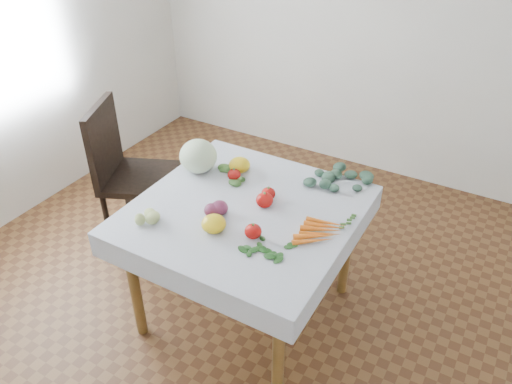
{
  "coord_description": "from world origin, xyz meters",
  "views": [
    {
      "loc": [
        1.1,
        -1.81,
        2.28
      ],
      "look_at": [
        0.02,
        0.08,
        0.82
      ],
      "focal_mm": 35.0,
      "sensor_mm": 36.0,
      "label": 1
    }
  ],
  "objects_px": {
    "table": "(245,224)",
    "heirloom_back": "(240,165)",
    "chair": "(124,166)",
    "carrot_bunch": "(319,231)",
    "cabbage": "(198,156)"
  },
  "relations": [
    {
      "from": "chair",
      "to": "cabbage",
      "type": "distance_m",
      "value": 0.7
    },
    {
      "from": "chair",
      "to": "cabbage",
      "type": "xyz_separation_m",
      "value": [
        0.65,
        -0.04,
        0.28
      ]
    },
    {
      "from": "table",
      "to": "carrot_bunch",
      "type": "xyz_separation_m",
      "value": [
        0.42,
        -0.0,
        0.12
      ]
    },
    {
      "from": "table",
      "to": "cabbage",
      "type": "relative_size",
      "value": 4.62
    },
    {
      "from": "table",
      "to": "chair",
      "type": "height_order",
      "value": "chair"
    },
    {
      "from": "chair",
      "to": "heirloom_back",
      "type": "xyz_separation_m",
      "value": [
        0.86,
        0.07,
        0.22
      ]
    },
    {
      "from": "heirloom_back",
      "to": "chair",
      "type": "bearing_deg",
      "value": -175.05
    },
    {
      "from": "table",
      "to": "heirloom_back",
      "type": "xyz_separation_m",
      "value": [
        -0.22,
        0.3,
        0.15
      ]
    },
    {
      "from": "table",
      "to": "chair",
      "type": "relative_size",
      "value": 0.99
    },
    {
      "from": "table",
      "to": "carrot_bunch",
      "type": "relative_size",
      "value": 3.62
    },
    {
      "from": "table",
      "to": "heirloom_back",
      "type": "distance_m",
      "value": 0.4
    },
    {
      "from": "cabbage",
      "to": "carrot_bunch",
      "type": "distance_m",
      "value": 0.88
    },
    {
      "from": "chair",
      "to": "cabbage",
      "type": "height_order",
      "value": "chair"
    },
    {
      "from": "cabbage",
      "to": "heirloom_back",
      "type": "bearing_deg",
      "value": 27.4
    },
    {
      "from": "heirloom_back",
      "to": "carrot_bunch",
      "type": "xyz_separation_m",
      "value": [
        0.64,
        -0.3,
        -0.03
      ]
    }
  ]
}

